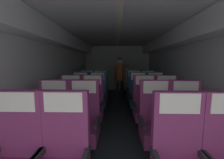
{
  "coord_description": "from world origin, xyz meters",
  "views": [
    {
      "loc": [
        -0.05,
        0.13,
        1.42
      ],
      "look_at": [
        -0.14,
        3.3,
        1.03
      ],
      "focal_mm": 22.6,
      "sensor_mm": 36.0,
      "label": 1
    }
  ],
  "objects": [
    {
      "name": "ground",
      "position": [
        0.0,
        3.64,
        -0.01
      ],
      "size": [
        3.49,
        7.67,
        0.02
      ],
      "primitive_type": "cube",
      "color": "#23282D"
    },
    {
      "name": "fuselage_shell",
      "position": [
        0.0,
        3.9,
        1.63
      ],
      "size": [
        3.37,
        7.32,
        2.26
      ],
      "color": "silver",
      "rests_on": "ground"
    },
    {
      "name": "seat_a_left_window",
      "position": [
        -1.05,
        1.38,
        0.47
      ],
      "size": [
        0.51,
        0.51,
        1.13
      ],
      "color": "#38383D",
      "rests_on": "ground"
    },
    {
      "name": "seat_b_left_window",
      "position": [
        -1.05,
        2.25,
        0.47
      ],
      "size": [
        0.51,
        0.51,
        1.13
      ],
      "color": "#38383D",
      "rests_on": "ground"
    },
    {
      "name": "seat_b_left_aisle",
      "position": [
        -0.56,
        2.26,
        0.47
      ],
      "size": [
        0.51,
        0.51,
        1.13
      ],
      "color": "#38383D",
      "rests_on": "ground"
    },
    {
      "name": "seat_b_right_aisle",
      "position": [
        1.05,
        2.26,
        0.47
      ],
      "size": [
        0.51,
        0.51,
        1.13
      ],
      "color": "#38383D",
      "rests_on": "ground"
    },
    {
      "name": "seat_b_right_window",
      "position": [
        0.58,
        2.26,
        0.47
      ],
      "size": [
        0.51,
        0.51,
        1.13
      ],
      "color": "#38383D",
      "rests_on": "ground"
    },
    {
      "name": "seat_c_left_window",
      "position": [
        -1.05,
        3.13,
        0.47
      ],
      "size": [
        0.51,
        0.51,
        1.13
      ],
      "color": "#38383D",
      "rests_on": "ground"
    },
    {
      "name": "seat_c_left_aisle",
      "position": [
        -0.57,
        3.13,
        0.47
      ],
      "size": [
        0.51,
        0.51,
        1.13
      ],
      "color": "#38383D",
      "rests_on": "ground"
    },
    {
      "name": "seat_c_right_aisle",
      "position": [
        1.05,
        3.12,
        0.47
      ],
      "size": [
        0.51,
        0.51,
        1.13
      ],
      "color": "#38383D",
      "rests_on": "ground"
    },
    {
      "name": "seat_c_right_window",
      "position": [
        0.58,
        3.13,
        0.47
      ],
      "size": [
        0.51,
        0.51,
        1.13
      ],
      "color": "#38383D",
      "rests_on": "ground"
    },
    {
      "name": "seat_d_left_window",
      "position": [
        -1.06,
        4.0,
        0.47
      ],
      "size": [
        0.51,
        0.51,
        1.13
      ],
      "color": "#38383D",
      "rests_on": "ground"
    },
    {
      "name": "seat_d_left_aisle",
      "position": [
        -0.58,
        4.01,
        0.47
      ],
      "size": [
        0.51,
        0.51,
        1.13
      ],
      "color": "#38383D",
      "rests_on": "ground"
    },
    {
      "name": "seat_d_right_aisle",
      "position": [
        1.06,
        4.02,
        0.47
      ],
      "size": [
        0.51,
        0.51,
        1.13
      ],
      "color": "#38383D",
      "rests_on": "ground"
    },
    {
      "name": "seat_d_right_window",
      "position": [
        0.57,
        4.02,
        0.47
      ],
      "size": [
        0.51,
        0.51,
        1.13
      ],
      "color": "#38383D",
      "rests_on": "ground"
    },
    {
      "name": "seat_e_left_window",
      "position": [
        -1.05,
        4.88,
        0.47
      ],
      "size": [
        0.51,
        0.51,
        1.13
      ],
      "color": "#38383D",
      "rests_on": "ground"
    },
    {
      "name": "seat_e_left_aisle",
      "position": [
        -0.58,
        4.9,
        0.47
      ],
      "size": [
        0.51,
        0.51,
        1.13
      ],
      "color": "#38383D",
      "rests_on": "ground"
    },
    {
      "name": "seat_e_right_aisle",
      "position": [
        1.05,
        4.9,
        0.47
      ],
      "size": [
        0.51,
        0.51,
        1.13
      ],
      "color": "#38383D",
      "rests_on": "ground"
    },
    {
      "name": "seat_e_right_window",
      "position": [
        0.58,
        4.9,
        0.47
      ],
      "size": [
        0.51,
        0.51,
        1.13
      ],
      "color": "#38383D",
      "rests_on": "ground"
    },
    {
      "name": "flight_attendant",
      "position": [
        0.09,
        5.22,
        0.97
      ],
      "size": [
        0.43,
        0.28,
        1.58
      ],
      "rotation": [
        0.0,
        0.0,
        3.51
      ],
      "color": "black",
      "rests_on": "ground"
    }
  ]
}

